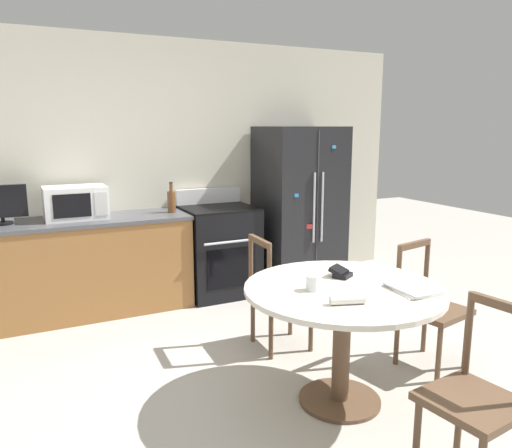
{
  "coord_description": "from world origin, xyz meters",
  "views": [
    {
      "loc": [
        -1.61,
        -2.42,
        1.73
      ],
      "look_at": [
        0.15,
        1.15,
        0.95
      ],
      "focal_mm": 35.0,
      "sensor_mm": 36.0,
      "label": 1
    }
  ],
  "objects_px": {
    "candle_glass": "(313,284)",
    "dining_chair_right": "(430,308)",
    "refrigerator": "(299,207)",
    "counter_bottle": "(171,201)",
    "dining_chair_far": "(278,295)",
    "wallet": "(341,273)",
    "countertop_tv": "(1,203)",
    "oven_range": "(219,250)",
    "dining_chair_near": "(476,399)",
    "microwave": "(75,202)"
  },
  "relations": [
    {
      "from": "candle_glass",
      "to": "dining_chair_right",
      "type": "bearing_deg",
      "value": 5.68
    },
    {
      "from": "oven_range",
      "to": "dining_chair_right",
      "type": "relative_size",
      "value": 1.2
    },
    {
      "from": "microwave",
      "to": "countertop_tv",
      "type": "bearing_deg",
      "value": -178.47
    },
    {
      "from": "dining_chair_near",
      "to": "wallet",
      "type": "height_order",
      "value": "dining_chair_near"
    },
    {
      "from": "refrigerator",
      "to": "counter_bottle",
      "type": "distance_m",
      "value": 1.43
    },
    {
      "from": "dining_chair_right",
      "to": "candle_glass",
      "type": "xyz_separation_m",
      "value": [
        -1.08,
        -0.11,
        0.37
      ]
    },
    {
      "from": "candle_glass",
      "to": "wallet",
      "type": "distance_m",
      "value": 0.34
    },
    {
      "from": "dining_chair_far",
      "to": "dining_chair_near",
      "type": "distance_m",
      "value": 1.77
    },
    {
      "from": "refrigerator",
      "to": "oven_range",
      "type": "relative_size",
      "value": 1.6
    },
    {
      "from": "microwave",
      "to": "countertop_tv",
      "type": "xyz_separation_m",
      "value": [
        -0.6,
        -0.02,
        0.04
      ]
    },
    {
      "from": "counter_bottle",
      "to": "dining_chair_right",
      "type": "height_order",
      "value": "counter_bottle"
    },
    {
      "from": "counter_bottle",
      "to": "dining_chair_near",
      "type": "bearing_deg",
      "value": -80.43
    },
    {
      "from": "counter_bottle",
      "to": "wallet",
      "type": "relative_size",
      "value": 1.76
    },
    {
      "from": "dining_chair_right",
      "to": "candle_glass",
      "type": "bearing_deg",
      "value": -5.75
    },
    {
      "from": "candle_glass",
      "to": "counter_bottle",
      "type": "bearing_deg",
      "value": 94.36
    },
    {
      "from": "countertop_tv",
      "to": "dining_chair_right",
      "type": "distance_m",
      "value": 3.59
    },
    {
      "from": "oven_range",
      "to": "counter_bottle",
      "type": "height_order",
      "value": "counter_bottle"
    },
    {
      "from": "microwave",
      "to": "countertop_tv",
      "type": "relative_size",
      "value": 1.33
    },
    {
      "from": "dining_chair_near",
      "to": "dining_chair_right",
      "type": "relative_size",
      "value": 1.0
    },
    {
      "from": "dining_chair_far",
      "to": "counter_bottle",
      "type": "bearing_deg",
      "value": -161.37
    },
    {
      "from": "microwave",
      "to": "dining_chair_near",
      "type": "xyz_separation_m",
      "value": [
        1.42,
        -3.26,
        -0.61
      ]
    },
    {
      "from": "dining_chair_right",
      "to": "wallet",
      "type": "height_order",
      "value": "dining_chair_right"
    },
    {
      "from": "oven_range",
      "to": "microwave",
      "type": "relative_size",
      "value": 1.98
    },
    {
      "from": "wallet",
      "to": "dining_chair_near",
      "type": "bearing_deg",
      "value": -87.02
    },
    {
      "from": "microwave",
      "to": "dining_chair_right",
      "type": "height_order",
      "value": "microwave"
    },
    {
      "from": "microwave",
      "to": "counter_bottle",
      "type": "xyz_separation_m",
      "value": [
        0.88,
        -0.07,
        -0.03
      ]
    },
    {
      "from": "oven_range",
      "to": "dining_chair_far",
      "type": "bearing_deg",
      "value": -93.12
    },
    {
      "from": "counter_bottle",
      "to": "dining_chair_near",
      "type": "relative_size",
      "value": 0.33
    },
    {
      "from": "dining_chair_near",
      "to": "candle_glass",
      "type": "distance_m",
      "value": 1.04
    },
    {
      "from": "dining_chair_far",
      "to": "wallet",
      "type": "height_order",
      "value": "dining_chair_far"
    },
    {
      "from": "refrigerator",
      "to": "dining_chair_far",
      "type": "bearing_deg",
      "value": -126.39
    },
    {
      "from": "countertop_tv",
      "to": "wallet",
      "type": "relative_size",
      "value": 2.41
    },
    {
      "from": "counter_bottle",
      "to": "wallet",
      "type": "bearing_deg",
      "value": -77.27
    },
    {
      "from": "countertop_tv",
      "to": "oven_range",
      "type": "bearing_deg",
      "value": -1.83
    },
    {
      "from": "dining_chair_far",
      "to": "dining_chair_right",
      "type": "relative_size",
      "value": 1.0
    },
    {
      "from": "countertop_tv",
      "to": "wallet",
      "type": "xyz_separation_m",
      "value": [
        1.97,
        -2.19,
        -0.29
      ]
    },
    {
      "from": "countertop_tv",
      "to": "counter_bottle",
      "type": "height_order",
      "value": "countertop_tv"
    },
    {
      "from": "oven_range",
      "to": "candle_glass",
      "type": "bearing_deg",
      "value": -97.86
    },
    {
      "from": "oven_range",
      "to": "microwave",
      "type": "height_order",
      "value": "microwave"
    },
    {
      "from": "dining_chair_far",
      "to": "dining_chair_right",
      "type": "height_order",
      "value": "same"
    },
    {
      "from": "refrigerator",
      "to": "counter_bottle",
      "type": "relative_size",
      "value": 5.79
    },
    {
      "from": "oven_range",
      "to": "dining_chair_near",
      "type": "bearing_deg",
      "value": -89.1
    },
    {
      "from": "counter_bottle",
      "to": "dining_chair_far",
      "type": "bearing_deg",
      "value": -73.98
    },
    {
      "from": "refrigerator",
      "to": "counter_bottle",
      "type": "height_order",
      "value": "refrigerator"
    },
    {
      "from": "counter_bottle",
      "to": "dining_chair_right",
      "type": "bearing_deg",
      "value": -60.15
    },
    {
      "from": "refrigerator",
      "to": "microwave",
      "type": "xyz_separation_m",
      "value": [
        -2.31,
        0.12,
        0.18
      ]
    },
    {
      "from": "oven_range",
      "to": "wallet",
      "type": "height_order",
      "value": "oven_range"
    },
    {
      "from": "counter_bottle",
      "to": "dining_chair_far",
      "type": "relative_size",
      "value": 0.33
    },
    {
      "from": "refrigerator",
      "to": "candle_glass",
      "type": "distance_m",
      "value": 2.56
    },
    {
      "from": "countertop_tv",
      "to": "candle_glass",
      "type": "bearing_deg",
      "value": -54.66
    }
  ]
}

